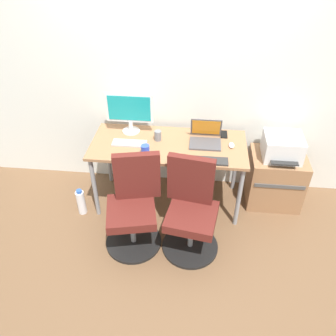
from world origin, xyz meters
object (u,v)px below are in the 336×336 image
water_bottle_on_floor (81,202)px  office_chair_right (191,211)px  office_chair_left (134,207)px  coffee_mug (145,150)px  printer (282,147)px  desktop_monitor (130,110)px  open_laptop (206,137)px  side_cabinet (275,179)px

water_bottle_on_floor → office_chair_right: bearing=-14.5°
office_chair_left → coffee_mug: (0.06, 0.40, 0.38)m
printer → coffee_mug: coffee_mug is taller
desktop_monitor → open_laptop: size_ratio=1.55×
side_cabinet → printer: (0.00, -0.00, 0.41)m
office_chair_right → open_laptop: (0.10, 0.67, 0.39)m
coffee_mug → open_laptop: bearing=25.4°
open_laptop → printer: bearing=4.2°
office_chair_left → side_cabinet: (1.41, 0.73, -0.13)m
open_laptop → water_bottle_on_floor: bearing=-163.9°
office_chair_right → printer: size_ratio=2.35×
open_laptop → office_chair_right: bearing=-98.3°
desktop_monitor → printer: bearing=-2.2°
office_chair_right → printer: (0.88, 0.73, 0.29)m
printer → desktop_monitor: 1.59m
side_cabinet → desktop_monitor: size_ratio=1.23×
water_bottle_on_floor → coffee_mug: 0.96m
office_chair_right → water_bottle_on_floor: (-1.17, 0.30, -0.28)m
office_chair_left → printer: bearing=27.2°
printer → office_chair_right: bearing=-140.5°
water_bottle_on_floor → open_laptop: size_ratio=1.00×
printer → desktop_monitor: size_ratio=0.83×
side_cabinet → desktop_monitor: (-1.56, 0.06, 0.71)m
side_cabinet → coffee_mug: 1.48m
water_bottle_on_floor → office_chair_left: bearing=-25.3°
printer → open_laptop: (-0.78, -0.06, 0.10)m
office_chair_right → open_laptop: open_laptop is taller
office_chair_left → printer: office_chair_left is taller
open_laptop → coffee_mug: 0.63m
water_bottle_on_floor → open_laptop: 1.48m
coffee_mug → water_bottle_on_floor: bearing=-172.2°
printer → open_laptop: bearing=-175.8°
office_chair_right → open_laptop: size_ratio=3.03×
office_chair_left → desktop_monitor: 0.99m
office_chair_left → printer: 1.61m
printer → open_laptop: 0.79m
side_cabinet → desktop_monitor: bearing=177.8°
water_bottle_on_floor → coffee_mug: bearing=7.8°
side_cabinet → printer: 0.41m
office_chair_left → printer: (1.41, 0.73, 0.29)m
printer → water_bottle_on_floor: (-2.05, -0.42, -0.56)m
office_chair_left → desktop_monitor: size_ratio=1.96×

